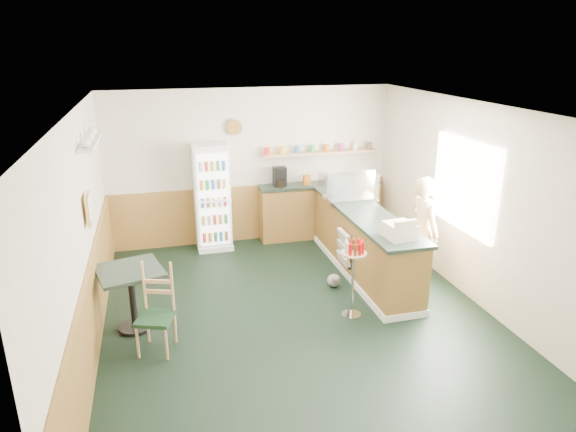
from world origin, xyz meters
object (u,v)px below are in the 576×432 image
object	(u,v)px
condiment_stand	(353,265)
cafe_chair	(154,305)
display_case	(351,186)
cafe_table	(131,287)
shopkeeper	(423,231)
cash_register	(400,231)
drinks_fridge	(212,198)

from	to	relation	value
condiment_stand	cafe_chair	world-z (taller)	cafe_chair
display_case	cafe_chair	bearing A→B (deg)	-148.87
condiment_stand	cafe_table	world-z (taller)	condiment_stand
cafe_table	shopkeeper	bearing A→B (deg)	3.92
cash_register	cafe_table	distance (m)	3.46
drinks_fridge	condiment_stand	xyz separation A→B (m)	(1.45, -2.84, -0.19)
cash_register	condiment_stand	bearing A→B (deg)	179.59
drinks_fridge	display_case	bearing A→B (deg)	-26.34
display_case	cafe_table	xyz separation A→B (m)	(-3.40, -1.41, -0.66)
drinks_fridge	cash_register	bearing A→B (deg)	-52.89
drinks_fridge	display_case	xyz separation A→B (m)	(2.10, -1.04, 0.33)
cash_register	condiment_stand	xyz separation A→B (m)	(-0.65, -0.06, -0.39)
condiment_stand	cafe_table	size ratio (longest dim) A/B	1.16
drinks_fridge	cash_register	xyz separation A→B (m)	(2.10, -2.78, 0.20)
drinks_fridge	cafe_table	size ratio (longest dim) A/B	2.01
cash_register	condiment_stand	size ratio (longest dim) A/B	0.35
shopkeeper	cafe_chair	xyz separation A→B (m)	(-3.84, -0.76, -0.27)
shopkeeper	cafe_table	bearing A→B (deg)	88.48
drinks_fridge	condiment_stand	size ratio (longest dim) A/B	1.74
cash_register	shopkeeper	world-z (taller)	shopkeeper
display_case	cafe_table	bearing A→B (deg)	-157.45
drinks_fridge	cafe_table	world-z (taller)	drinks_fridge
drinks_fridge	cafe_chair	world-z (taller)	drinks_fridge
condiment_stand	cash_register	bearing A→B (deg)	5.24
cafe_chair	display_case	bearing A→B (deg)	50.96
cash_register	condiment_stand	distance (m)	0.76
drinks_fridge	cash_register	distance (m)	3.49
cash_register	shopkeeper	distance (m)	0.97
condiment_stand	cafe_table	distance (m)	2.78
drinks_fridge	cafe_table	bearing A→B (deg)	-117.91
shopkeeper	cafe_table	xyz separation A→B (m)	(-4.10, -0.28, -0.24)
cash_register	display_case	bearing A→B (deg)	84.35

